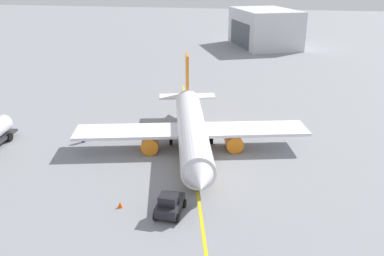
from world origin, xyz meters
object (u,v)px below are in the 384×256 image
at_px(pushback_tug, 170,204).
at_px(safety_cone_nose, 120,205).
at_px(airplane, 192,130).
at_px(refueling_worker, 83,136).

height_order(pushback_tug, safety_cone_nose, pushback_tug).
relative_size(airplane, pushback_tug, 8.30).
bearing_deg(pushback_tug, safety_cone_nose, -92.03).
bearing_deg(pushback_tug, refueling_worker, -133.10).
xyz_separation_m(airplane, pushback_tug, (14.87, 0.90, -1.56)).
distance_m(airplane, pushback_tug, 14.98).
height_order(airplane, refueling_worker, airplane).
height_order(airplane, safety_cone_nose, airplane).
bearing_deg(airplane, pushback_tug, 3.45).
bearing_deg(safety_cone_nose, pushback_tug, 87.97).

